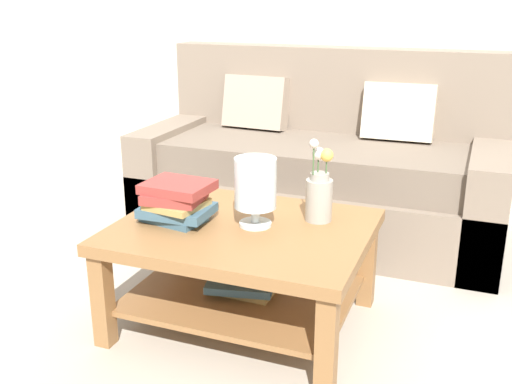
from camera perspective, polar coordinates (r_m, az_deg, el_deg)
The scene contains 6 objects.
ground_plane at distance 3.00m, azimuth 0.09°, elevation -8.63°, with size 10.00×10.00×0.00m, color #ADA393.
couch at distance 3.56m, azimuth 6.14°, elevation 2.00°, with size 2.06×0.90×1.06m.
coffee_table at distance 2.52m, azimuth -1.25°, elevation -5.90°, with size 1.03×0.83×0.45m.
book_stack_main at distance 2.51m, azimuth -7.62°, elevation -0.90°, with size 0.30×0.25×0.17m.
glass_hurricane_vase at distance 2.41m, azimuth -0.05°, elevation 0.63°, with size 0.17×0.17×0.29m.
flower_pitcher at distance 2.50m, azimuth 6.06°, elevation -0.03°, with size 0.11×0.11×0.36m.
Camera 1 is at (0.96, -2.49, 1.36)m, focal length 41.90 mm.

